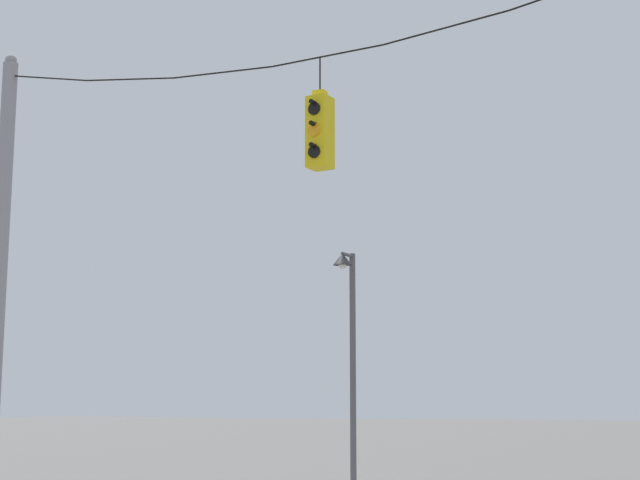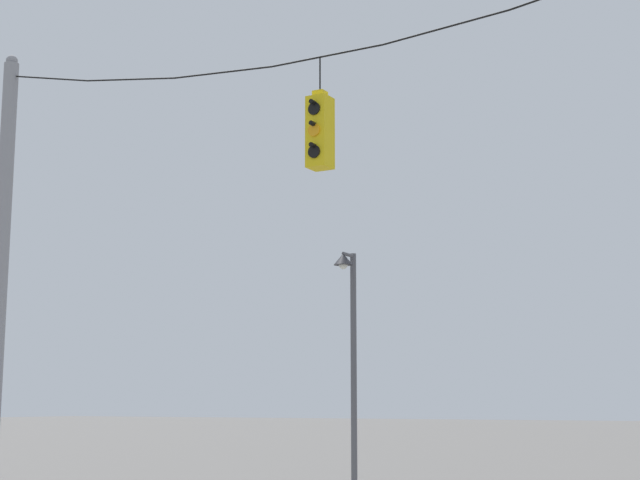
% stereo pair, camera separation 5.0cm
% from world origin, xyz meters
% --- Properties ---
extents(utility_pole_left, '(0.28, 0.28, 8.58)m').
position_xyz_m(utility_pole_left, '(-6.95, 0.10, 4.28)').
color(utility_pole_left, gray).
rests_on(utility_pole_left, ground_plane).
extents(span_wire, '(13.90, 0.03, 0.88)m').
position_xyz_m(span_wire, '(0.00, 0.10, 7.59)').
color(span_wire, black).
extents(traffic_light_over_intersection, '(0.34, 0.46, 1.78)m').
position_xyz_m(traffic_light_over_intersection, '(-0.11, 0.09, 6.10)').
color(traffic_light_over_intersection, yellow).
extents(street_lamp, '(0.38, 0.66, 4.88)m').
position_xyz_m(street_lamp, '(-1.80, 4.27, 3.26)').
color(street_lamp, '#515156').
rests_on(street_lamp, ground_plane).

